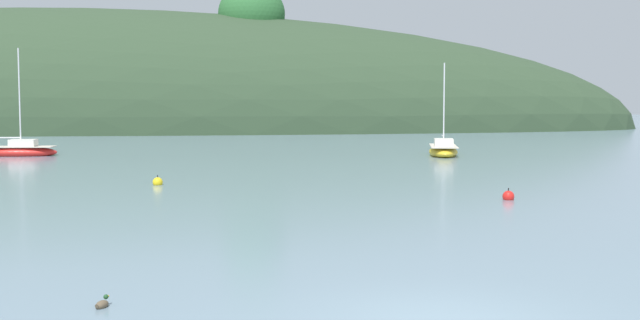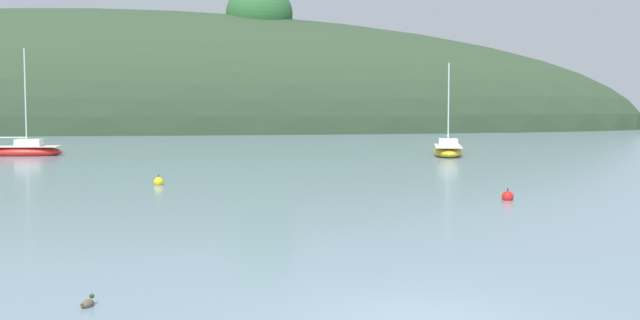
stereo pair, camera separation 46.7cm
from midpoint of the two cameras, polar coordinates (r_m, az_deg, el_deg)
The scene contains 6 objects.
far_shoreline_hill at distance 104.99m, azimuth -17.14°, elevation 2.14°, with size 150.00×36.00×33.75m.
sailboat_orange_cutter at distance 56.65m, azimuth -20.45°, elevation 0.64°, with size 5.29×1.89×7.39m.
sailboat_red_portside at distance 53.71m, azimuth 9.49°, elevation 0.68°, with size 3.02×5.84×6.41m.
mooring_buoy_outer at distance 35.12m, azimuth -11.23°, elevation -1.57°, with size 0.44×0.44×0.54m.
mooring_buoy_inner at distance 29.97m, azimuth 13.86°, elevation -2.61°, with size 0.44×0.44×0.54m.
duck_trailing at distance 14.73m, azimuth -15.58°, elevation -9.98°, with size 0.28×0.42×0.24m.
Camera 2 is at (-2.85, -12.64, 3.64)m, focal length 44.20 mm.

